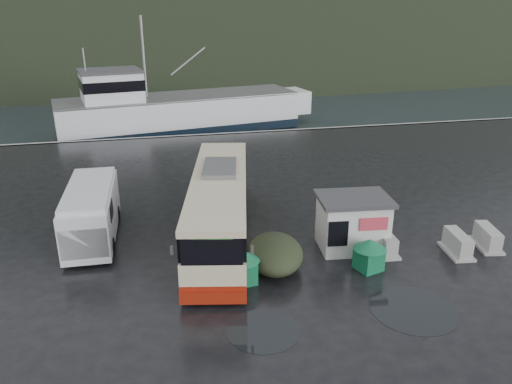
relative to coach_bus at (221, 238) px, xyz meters
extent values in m
plane|color=black|center=(-0.35, -1.50, 0.00)|extent=(160.00, 160.00, 0.00)
cube|color=black|center=(-0.35, 108.50, 0.00)|extent=(300.00, 180.00, 0.02)
cube|color=#999993|center=(-0.35, 18.50, 0.00)|extent=(160.00, 0.60, 1.50)
ellipsoid|color=black|center=(9.65, 248.50, 0.00)|extent=(780.00, 540.00, 570.00)
cylinder|color=black|center=(5.64, -6.93, 0.01)|extent=(2.99, 2.99, 0.01)
cylinder|color=black|center=(0.35, -6.93, 0.01)|extent=(2.44, 2.44, 0.01)
cylinder|color=black|center=(7.78, 3.75, 0.01)|extent=(2.96, 2.96, 0.01)
camera|label=1|loc=(-2.72, -19.93, 9.87)|focal=35.00mm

